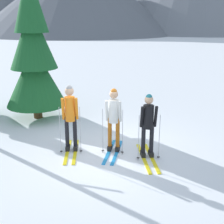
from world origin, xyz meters
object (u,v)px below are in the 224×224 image
(skier_in_orange, at_px, (70,114))
(pine_tree_near, at_px, (33,53))
(skier_in_white, at_px, (114,117))
(skier_in_black, at_px, (148,124))

(skier_in_orange, height_order, pine_tree_near, pine_tree_near)
(skier_in_white, distance_m, skier_in_black, 0.97)
(skier_in_white, relative_size, skier_in_black, 0.99)
(skier_in_white, height_order, skier_in_black, skier_in_white)
(skier_in_black, distance_m, pine_tree_near, 5.16)
(skier_in_black, xyz_separation_m, pine_tree_near, (-4.06, 2.85, 1.43))
(skier_in_orange, relative_size, skier_in_white, 1.05)
(skier_in_black, height_order, pine_tree_near, pine_tree_near)
(skier_in_black, bearing_deg, pine_tree_near, 145.01)
(skier_in_orange, xyz_separation_m, pine_tree_near, (-1.96, 2.69, 1.30))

